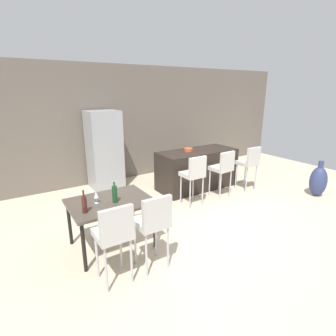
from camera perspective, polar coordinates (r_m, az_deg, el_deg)
ground_plane at (r=5.39m, az=8.11°, el=-8.92°), size 10.00×10.00×0.00m
back_wall at (r=7.25m, az=-6.05°, el=9.70°), size 10.00×0.12×2.90m
kitchen_island at (r=6.40m, az=6.23°, el=-0.26°), size 1.91×0.81×0.92m
bar_chair_left at (r=5.32m, az=5.61°, el=-1.06°), size 0.40×0.40×1.05m
bar_chair_middle at (r=5.83m, az=11.76°, el=0.23°), size 0.43×0.43×1.05m
bar_chair_right at (r=6.42m, az=17.08°, el=1.35°), size 0.40×0.40×1.05m
dining_table at (r=4.02m, az=-12.27°, el=-7.83°), size 1.17×0.89×0.74m
dining_chair_near at (r=3.25m, az=-11.54°, el=-13.36°), size 0.40×0.40×1.05m
dining_chair_far at (r=3.44m, az=-3.22°, el=-11.23°), size 0.40×0.40×1.05m
wine_bottle_middle at (r=3.66m, az=-17.54°, el=-7.44°), size 0.07×0.07×0.31m
wine_bottle_right at (r=3.87m, az=-11.39°, el=-5.49°), size 0.07×0.07×0.31m
wine_glass_left at (r=3.91m, az=-15.21°, el=-5.63°), size 0.07×0.07×0.17m
refrigerator at (r=6.48m, az=-13.52°, el=3.77°), size 0.72×0.68×1.84m
fruit_bowl at (r=6.20m, az=4.40°, el=3.96°), size 0.20×0.20×0.07m
floor_vase at (r=6.78m, az=29.59°, el=-2.46°), size 0.36×0.36×0.80m
potted_plant at (r=8.04m, az=6.93°, el=2.03°), size 0.33×0.33×0.54m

